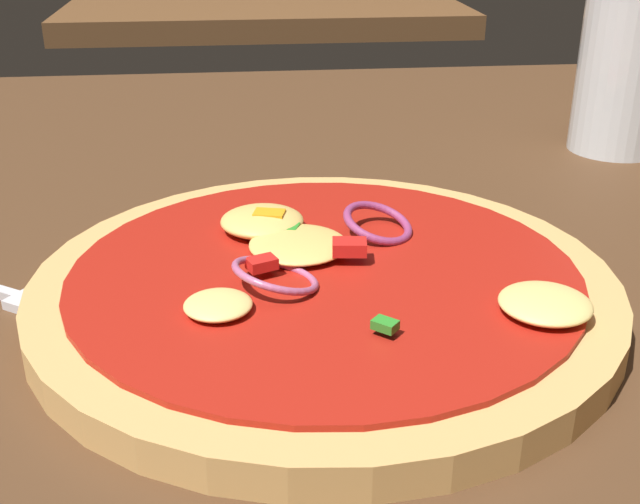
{
  "coord_description": "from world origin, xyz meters",
  "views": [
    {
      "loc": [
        -0.09,
        -0.38,
        0.23
      ],
      "look_at": [
        -0.05,
        -0.0,
        0.06
      ],
      "focal_mm": 44.79,
      "sensor_mm": 36.0,
      "label": 1
    }
  ],
  "objects": [
    {
      "name": "dining_table",
      "position": [
        0.0,
        0.0,
        0.02
      ],
      "size": [
        1.14,
        1.07,
        0.04
      ],
      "color": "#4C301C",
      "rests_on": "ground"
    },
    {
      "name": "pizza",
      "position": [
        -0.04,
        -0.02,
        0.05
      ],
      "size": [
        0.29,
        0.29,
        0.03
      ],
      "color": "tan",
      "rests_on": "dining_table"
    },
    {
      "name": "beer_glass",
      "position": [
        0.22,
        0.21,
        0.09
      ],
      "size": [
        0.07,
        0.07,
        0.12
      ],
      "color": "silver",
      "rests_on": "dining_table"
    },
    {
      "name": "background_table",
      "position": [
        -0.03,
        1.17,
        0.02
      ],
      "size": [
        0.7,
        0.5,
        0.04
      ],
      "color": "brown",
      "rests_on": "ground"
    }
  ]
}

